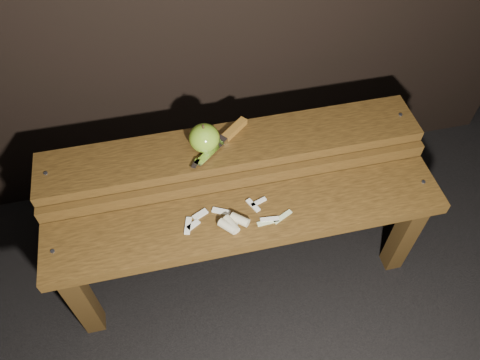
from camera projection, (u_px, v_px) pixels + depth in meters
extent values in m
plane|color=black|center=(244.00, 267.00, 1.74)|extent=(60.00, 60.00, 0.00)
cube|color=#34220D|center=(82.00, 300.00, 1.46)|extent=(0.06, 0.06, 0.38)
cube|color=#34220D|center=(404.00, 235.00, 1.60)|extent=(0.06, 0.06, 0.38)
cube|color=#442C10|center=(248.00, 219.00, 1.39)|extent=(1.20, 0.20, 0.04)
cylinder|color=slate|center=(53.00, 251.00, 1.30)|extent=(0.01, 0.01, 0.00)
cylinder|color=slate|center=(423.00, 182.00, 1.45)|extent=(0.01, 0.01, 0.00)
cube|color=#34220D|center=(78.00, 215.00, 1.60)|extent=(0.06, 0.06, 0.46)
cube|color=#34220D|center=(372.00, 162.00, 1.75)|extent=(0.06, 0.06, 0.46)
cube|color=#442C10|center=(240.00, 181.00, 1.43)|extent=(1.20, 0.02, 0.05)
cube|color=#442C10|center=(232.00, 147.00, 1.46)|extent=(1.20, 0.18, 0.04)
cylinder|color=slate|center=(46.00, 173.00, 1.37)|extent=(0.01, 0.01, 0.00)
cylinder|color=slate|center=(400.00, 115.00, 1.52)|extent=(0.01, 0.01, 0.00)
ellipsoid|color=olive|center=(204.00, 138.00, 1.40)|extent=(0.09, 0.09, 0.08)
cylinder|color=#382314|center=(203.00, 127.00, 1.36)|extent=(0.01, 0.01, 0.01)
cube|color=brown|center=(234.00, 129.00, 1.47)|extent=(0.09, 0.08, 0.02)
cube|color=silver|center=(222.00, 141.00, 1.44)|extent=(0.03, 0.03, 0.02)
cube|color=silver|center=(209.00, 153.00, 1.41)|extent=(0.10, 0.09, 0.00)
cube|color=silver|center=(195.00, 164.00, 1.38)|extent=(0.03, 0.04, 0.00)
cube|color=beige|center=(193.00, 225.00, 1.35)|extent=(0.04, 0.03, 0.01)
cube|color=beige|center=(200.00, 214.00, 1.37)|extent=(0.05, 0.04, 0.01)
cube|color=beige|center=(188.00, 226.00, 1.35)|extent=(0.03, 0.06, 0.01)
cube|color=beige|center=(270.00, 219.00, 1.36)|extent=(0.06, 0.02, 0.01)
cube|color=beige|center=(259.00, 202.00, 1.40)|extent=(0.05, 0.03, 0.01)
cube|color=beige|center=(253.00, 205.00, 1.39)|extent=(0.04, 0.05, 0.01)
cube|color=beige|center=(221.00, 211.00, 1.38)|extent=(0.06, 0.04, 0.01)
cube|color=beige|center=(232.00, 219.00, 1.36)|extent=(0.05, 0.04, 0.01)
cylinder|color=#C9BB8C|center=(228.00, 226.00, 1.34)|extent=(0.06, 0.06, 0.03)
cylinder|color=#C9BB8C|center=(240.00, 220.00, 1.35)|extent=(0.06, 0.06, 0.03)
cylinder|color=#C9BB8C|center=(231.00, 224.00, 1.34)|extent=(0.04, 0.06, 0.03)
cube|color=#BCC988|center=(268.00, 222.00, 1.36)|extent=(0.07, 0.02, 0.00)
cube|color=#BCC988|center=(283.00, 217.00, 1.37)|extent=(0.06, 0.04, 0.00)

